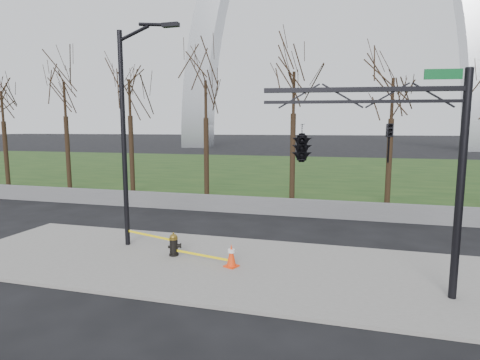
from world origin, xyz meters
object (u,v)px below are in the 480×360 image
(fire_hydrant, at_px, (174,245))
(traffic_cone, at_px, (231,255))
(traffic_signal_mast, at_px, (332,143))
(street_light, at_px, (129,124))

(fire_hydrant, bearing_deg, traffic_cone, -35.62)
(fire_hydrant, bearing_deg, traffic_signal_mast, -39.91)
(fire_hydrant, relative_size, traffic_cone, 1.10)
(street_light, bearing_deg, traffic_signal_mast, -18.20)
(fire_hydrant, height_order, street_light, street_light)
(traffic_cone, bearing_deg, traffic_signal_mast, -20.55)
(traffic_cone, distance_m, traffic_signal_mast, 4.92)
(fire_hydrant, bearing_deg, street_light, 138.35)
(fire_hydrant, xyz_separation_m, traffic_cone, (2.25, -0.53, -0.00))
(fire_hydrant, distance_m, traffic_cone, 2.32)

